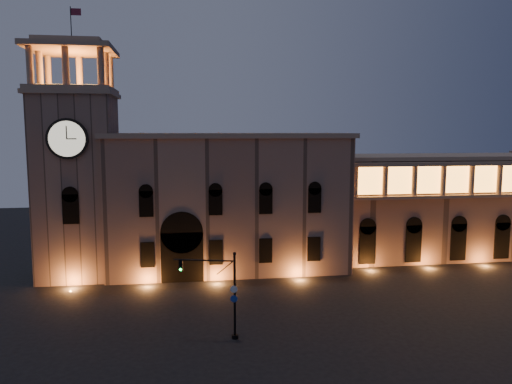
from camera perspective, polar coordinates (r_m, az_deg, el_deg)
ground at (r=46.47m, az=1.89°, el=-15.63°), size 160.00×160.00×0.00m
government_building at (r=65.03m, az=-3.29°, el=-1.07°), size 30.80×12.80×17.60m
clock_tower at (r=64.71m, az=-19.72°, el=1.82°), size 9.80×9.80×32.40m
colonnade_wing at (r=77.82m, az=22.45°, el=-1.32°), size 40.60×11.50×14.50m
traffic_light at (r=43.78m, az=-3.69°, el=-11.46°), size 5.46×1.59×7.66m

